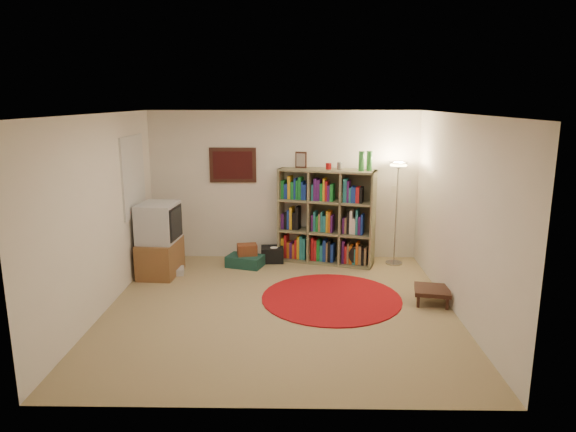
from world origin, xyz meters
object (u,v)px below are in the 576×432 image
floor_fan (358,256)px  side_table (432,291)px  suitcase (245,261)px  floor_lamp (398,180)px  tv_stand (160,241)px  bookshelf (325,218)px

floor_fan → side_table: size_ratio=0.67×
suitcase → floor_lamp: bearing=22.1°
floor_lamp → tv_stand: (-3.73, -0.60, -0.87)m
floor_fan → side_table: (0.81, -1.54, -0.01)m
floor_lamp → tv_stand: bearing=-170.9°
tv_stand → suitcase: size_ratio=1.74×
tv_stand → floor_fan: bearing=12.7°
tv_stand → suitcase: tv_stand is taller
bookshelf → side_table: bookshelf is taller
floor_fan → side_table: floor_fan is taller
bookshelf → suitcase: 1.50m
side_table → tv_stand: bearing=164.4°
tv_stand → side_table: 4.09m
side_table → bookshelf: bearing=126.8°
suitcase → tv_stand: bearing=-144.0°
bookshelf → side_table: bearing=-36.5°
floor_lamp → side_table: size_ratio=3.17×
floor_lamp → side_table: (0.19, -1.70, -1.24)m
floor_lamp → floor_fan: bearing=-165.4°
bookshelf → side_table: (1.34, -1.79, -0.58)m
floor_lamp → floor_fan: floor_lamp is taller
bookshelf → side_table: size_ratio=3.50×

